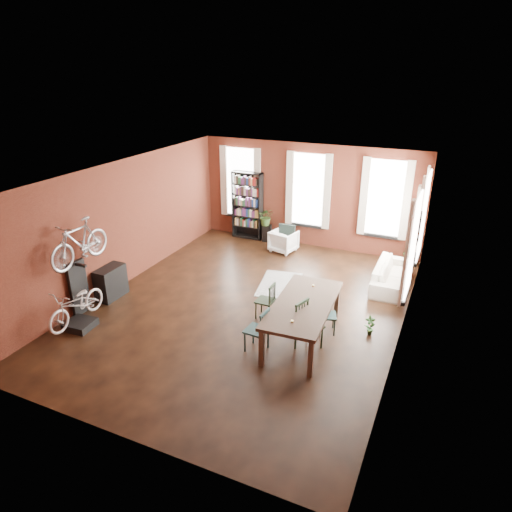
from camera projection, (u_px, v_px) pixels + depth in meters
The scene contains 19 objects.
room at pixel (267, 216), 10.48m from camera, with size 9.00×9.04×3.22m.
dining_table at pixel (303, 321), 9.49m from camera, with size 1.14×2.52×0.86m, color #47362A.
dining_chair_a at pixel (257, 330), 9.11m from camera, with size 0.43×0.43×0.93m, color #183636.
dining_chair_b at pixel (265, 300), 10.32m from camera, with size 0.39×0.39×0.85m, color black.
dining_chair_c at pixel (309, 327), 9.13m from camera, with size 0.47×0.47×1.01m, color #1D301C.
dining_chair_d at pixel (327, 315), 9.74m from camera, with size 0.38×0.38×0.82m, color #183533.
bookshelf at pixel (247, 206), 14.82m from camera, with size 1.00×0.32×2.20m, color black.
white_armchair at pixel (284, 240), 13.99m from camera, with size 0.71×0.67×0.73m, color silver.
cream_sofa at pixel (392, 271), 11.80m from camera, with size 2.08×0.61×0.81m, color beige.
striped_rug at pixel (279, 284), 12.00m from camera, with size 1.00×1.61×0.01m, color black.
bike_trainer at pixel (80, 325), 10.02m from camera, with size 0.56×0.56×0.16m, color black.
bike_wall_rack at pixel (79, 288), 10.41m from camera, with size 0.16×0.60×1.30m, color black.
console_table at pixel (111, 282), 11.22m from camera, with size 0.40×0.80×0.80m, color black.
plant_stand at pixel (267, 233), 14.85m from camera, with size 0.27×0.27×0.53m, color black.
plant_by_sofa at pixel (410, 258), 13.21m from camera, with size 0.39×0.70×0.31m, color #315A24.
plant_small at pixel (369, 331), 9.78m from camera, with size 0.23×0.43×0.16m, color #295B24.
bicycle_floor at pixel (74, 289), 9.69m from camera, with size 0.55×0.83×1.58m, color beige.
bicycle_hung at pixel (77, 228), 9.73m from camera, with size 0.47×1.00×1.66m, color #A5A8AD.
plant_on_stand at pixel (266, 219), 14.66m from camera, with size 0.53×0.59×0.46m, color #315020.
Camera 1 is at (4.11, -8.61, 5.39)m, focal length 32.00 mm.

